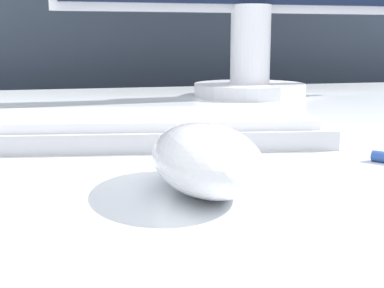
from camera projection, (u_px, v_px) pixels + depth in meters
The scene contains 3 objects.
partition_panel at pixel (87, 120), 1.12m from camera, with size 5.00×0.03×1.30m.
computer_mouse_near at pixel (206, 158), 0.31m from camera, with size 0.06×0.11×0.04m.
keyboard at pixel (63, 130), 0.46m from camera, with size 0.46×0.18×0.02m.
Camera 1 is at (-0.04, -0.40, 0.82)m, focal length 50.00 mm.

